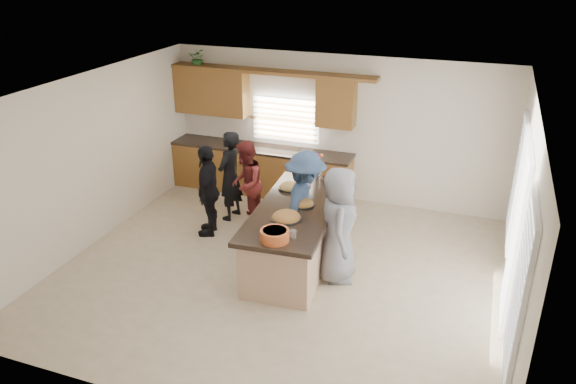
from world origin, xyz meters
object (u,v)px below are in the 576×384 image
at_px(salad_bowl, 275,235).
at_px(woman_left_front, 208,190).
at_px(woman_left_mid, 246,184).
at_px(woman_right_back, 305,205).
at_px(woman_right_front, 338,225).
at_px(island, 296,236).
at_px(woman_left_back, 230,176).

bearing_deg(salad_bowl, woman_left_front, 139.90).
height_order(salad_bowl, woman_left_mid, woman_left_mid).
bearing_deg(woman_right_back, woman_left_front, 78.91).
relative_size(woman_left_front, woman_right_front, 0.91).
bearing_deg(woman_right_front, woman_right_back, 39.18).
relative_size(island, woman_right_front, 1.57).
relative_size(salad_bowl, woman_right_back, 0.22).
relative_size(island, woman_left_mid, 1.80).
xyz_separation_m(island, woman_left_front, (-1.71, 0.41, 0.35)).
xyz_separation_m(island, salad_bowl, (0.08, -1.10, 0.59)).
bearing_deg(woman_left_back, woman_right_back, 69.85).
height_order(island, woman_left_back, woman_left_back).
relative_size(woman_left_back, woman_left_front, 1.02).
bearing_deg(woman_left_mid, island, 39.91).
bearing_deg(woman_left_back, woman_right_front, 67.26).
xyz_separation_m(woman_left_mid, woman_left_front, (-0.45, -0.55, 0.03)).
height_order(salad_bowl, woman_left_back, woman_left_back).
relative_size(island, salad_bowl, 7.02).
relative_size(island, woman_right_back, 1.57).
height_order(woman_left_mid, woman_left_front, woman_left_front).
bearing_deg(woman_right_back, woman_right_front, -130.77).
relative_size(woman_left_mid, woman_left_front, 0.96).
relative_size(island, woman_left_front, 1.72).
bearing_deg(island, salad_bowl, -89.65).
relative_size(woman_left_mid, woman_right_front, 0.87).
bearing_deg(woman_right_back, woman_left_mid, 55.95).
height_order(woman_right_back, woman_right_front, same).
xyz_separation_m(salad_bowl, woman_left_front, (-1.79, 1.51, -0.23)).
xyz_separation_m(woman_left_front, woman_right_front, (2.44, -0.64, 0.08)).
xyz_separation_m(woman_left_back, woman_right_front, (2.36, -1.31, 0.06)).
bearing_deg(woman_left_back, salad_bowl, 44.38).
distance_m(woman_right_back, woman_right_front, 0.81).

